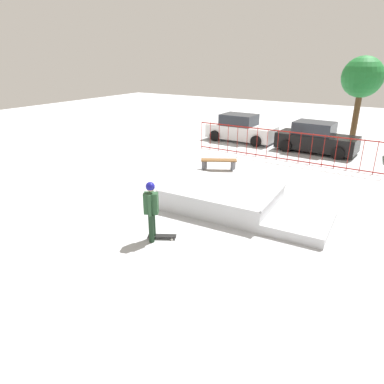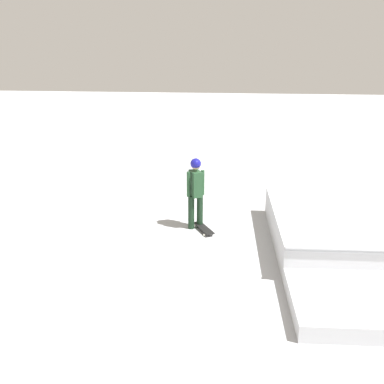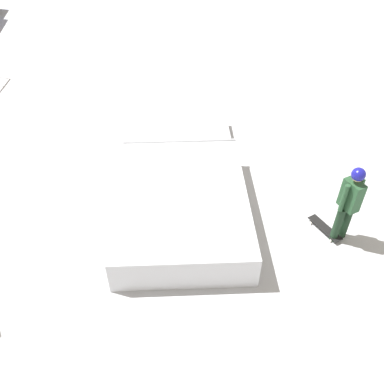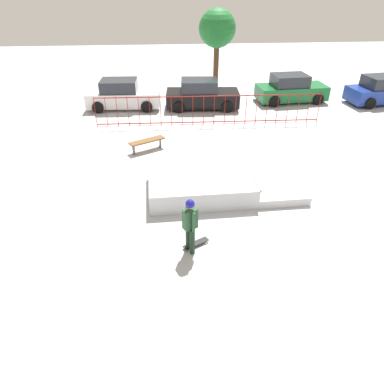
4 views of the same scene
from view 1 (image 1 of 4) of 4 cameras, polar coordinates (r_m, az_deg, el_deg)
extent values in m
plane|color=#B7BABF|center=(11.84, 10.23, -2.87)|extent=(60.00, 60.00, 0.00)
cube|color=silver|center=(11.80, 4.87, -0.82)|extent=(3.69, 2.73, 0.70)
cube|color=silver|center=(11.15, 17.56, -4.31)|extent=(1.89, 2.66, 0.30)
cylinder|color=gray|center=(11.11, 13.38, -0.85)|extent=(0.17, 2.60, 0.08)
cylinder|color=black|center=(9.58, -6.73, -6.02)|extent=(0.15, 0.15, 0.82)
cylinder|color=black|center=(9.77, -6.47, -5.43)|extent=(0.15, 0.15, 0.82)
cube|color=#264C2D|center=(9.37, -6.78, -1.85)|extent=(0.44, 0.36, 0.60)
cylinder|color=#264C2D|center=(9.22, -7.01, -2.28)|extent=(0.09, 0.09, 0.60)
cylinder|color=#264C2D|center=(9.53, -6.57, -1.44)|extent=(0.09, 0.09, 0.60)
sphere|color=tan|center=(9.21, -6.90, 0.72)|extent=(0.22, 0.22, 0.22)
sphere|color=navy|center=(9.20, -6.91, 0.90)|extent=(0.25, 0.25, 0.25)
cube|color=black|center=(9.87, -4.94, -7.21)|extent=(0.80, 0.56, 0.02)
cylinder|color=silver|center=(9.84, -6.64, -7.75)|extent=(0.06, 0.05, 0.06)
cylinder|color=silver|center=(10.04, -6.45, -7.11)|extent=(0.06, 0.05, 0.06)
cylinder|color=silver|center=(9.77, -3.37, -7.85)|extent=(0.06, 0.05, 0.06)
cylinder|color=silver|center=(9.97, -3.24, -7.21)|extent=(0.06, 0.05, 0.06)
cylinder|color=maroon|center=(17.18, 18.49, 9.08)|extent=(11.46, 0.23, 0.05)
cylinder|color=maroon|center=(17.49, 17.97, 4.76)|extent=(11.46, 0.23, 0.05)
cylinder|color=maroon|center=(19.47, 1.61, 9.39)|extent=(0.03, 0.03, 1.50)
cylinder|color=maroon|center=(19.20, 3.03, 9.20)|extent=(0.03, 0.03, 1.50)
cylinder|color=maroon|center=(18.95, 4.48, 9.00)|extent=(0.03, 0.03, 1.50)
cylinder|color=maroon|center=(18.71, 5.97, 8.79)|extent=(0.03, 0.03, 1.50)
cylinder|color=maroon|center=(18.48, 7.50, 8.56)|extent=(0.03, 0.03, 1.50)
cylinder|color=maroon|center=(18.26, 9.06, 8.33)|extent=(0.03, 0.03, 1.50)
cylinder|color=maroon|center=(18.06, 10.65, 8.08)|extent=(0.03, 0.03, 1.50)
cylinder|color=maroon|center=(17.87, 12.28, 7.82)|extent=(0.03, 0.03, 1.50)
cylinder|color=maroon|center=(17.70, 13.94, 7.55)|extent=(0.03, 0.03, 1.50)
cylinder|color=maroon|center=(17.54, 15.63, 7.27)|extent=(0.03, 0.03, 1.50)
cylinder|color=maroon|center=(17.39, 17.35, 6.97)|extent=(0.03, 0.03, 1.50)
cylinder|color=maroon|center=(17.27, 19.09, 6.67)|extent=(0.03, 0.03, 1.50)
cylinder|color=maroon|center=(17.16, 20.85, 6.35)|extent=(0.03, 0.03, 1.50)
cylinder|color=maroon|center=(17.07, 22.64, 6.03)|extent=(0.03, 0.03, 1.50)
cylinder|color=maroon|center=(16.99, 24.43, 5.69)|extent=(0.03, 0.03, 1.50)
cylinder|color=maroon|center=(16.93, 26.24, 5.35)|extent=(0.03, 0.03, 1.50)
cylinder|color=maroon|center=(16.89, 28.06, 5.00)|extent=(0.03, 0.03, 1.50)
cube|color=brown|center=(15.71, 4.46, 5.27)|extent=(1.60, 1.12, 0.06)
cube|color=#4C4C51|center=(15.81, 6.79, 4.38)|extent=(0.08, 0.36, 0.42)
cube|color=#4C4C51|center=(15.77, 2.06, 4.48)|extent=(0.08, 0.36, 0.42)
cube|color=white|center=(21.48, 8.14, 9.81)|extent=(4.15, 1.83, 0.80)
cube|color=#262B33|center=(21.43, 7.75, 11.76)|extent=(2.05, 1.56, 0.64)
cylinder|color=black|center=(21.77, 12.33, 9.04)|extent=(0.65, 0.24, 0.64)
cylinder|color=black|center=(20.23, 10.53, 8.25)|extent=(0.65, 0.24, 0.64)
cylinder|color=black|center=(22.86, 5.95, 9.99)|extent=(0.65, 0.24, 0.64)
cylinder|color=black|center=(21.39, 3.80, 9.27)|extent=(0.65, 0.24, 0.64)
cube|color=black|center=(19.84, 19.83, 7.81)|extent=(4.20, 1.95, 0.80)
cube|color=#262B33|center=(19.75, 19.54, 9.93)|extent=(2.09, 1.62, 0.64)
cylinder|color=black|center=(20.42, 24.06, 6.87)|extent=(0.65, 0.26, 0.64)
cylinder|color=black|center=(18.79, 22.95, 5.91)|extent=(0.65, 0.26, 0.64)
cylinder|color=black|center=(21.06, 16.87, 8.21)|extent=(0.65, 0.26, 0.64)
cylinder|color=black|center=(19.49, 15.23, 7.37)|extent=(0.65, 0.26, 0.64)
cylinder|color=brown|center=(23.28, 25.41, 11.29)|extent=(0.35, 0.35, 3.03)
sphere|color=#1F712E|center=(23.08, 26.31, 16.66)|extent=(2.32, 2.32, 2.32)
camera|label=2|loc=(8.91, 63.47, 6.84)|focal=42.37mm
camera|label=3|loc=(14.61, -18.80, 25.08)|focal=38.08mm
camera|label=4|loc=(6.28, -74.09, 25.09)|focal=32.77mm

